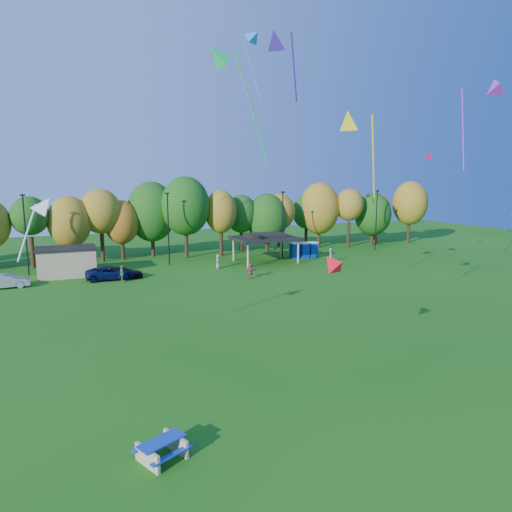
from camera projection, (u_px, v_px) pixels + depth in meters
name	position (u px, v px, depth m)	size (l,w,h in m)	color
ground	(324.00, 415.00, 20.77)	(160.00, 160.00, 0.00)	#19600F
tree_line	(136.00, 216.00, 60.58)	(93.57, 10.55, 11.15)	black
lamp_posts	(168.00, 226.00, 56.95)	(64.50, 0.25, 9.09)	black
utility_building	(67.00, 261.00, 50.96)	(6.30, 4.30, 3.25)	tan
pavilion	(265.00, 238.00, 59.22)	(8.20, 6.20, 3.77)	tan
porta_potties	(304.00, 250.00, 62.82)	(3.75, 1.58, 2.18)	#0B3294
picnic_table	(162.00, 448.00, 17.44)	(2.27, 2.11, 0.79)	tan
car_b	(6.00, 281.00, 45.20)	(1.51, 4.34, 1.43)	#9A9A9F
car_c	(111.00, 273.00, 49.18)	(2.44, 5.30, 1.47)	#0B1543
car_d	(122.00, 273.00, 49.66)	(1.77, 4.37, 1.27)	black
far_person_0	(122.00, 274.00, 47.81)	(1.05, 0.44, 1.79)	#6D8A54
far_person_1	(218.00, 261.00, 55.28)	(0.85, 0.55, 1.74)	#839E6C
far_person_3	(250.00, 271.00, 49.73)	(1.57, 0.50, 1.69)	#A5446C
far_person_4	(331.00, 255.00, 59.46)	(0.67, 0.44, 1.84)	#C05AB7
kite_1	(44.00, 207.00, 22.75)	(2.19, 1.23, 3.43)	white
kite_2	(249.00, 37.00, 43.47)	(2.79, 3.71, 6.57)	blue
kite_3	(219.00, 57.00, 27.20)	(4.37, 1.74, 7.42)	green
kite_8	(276.00, 39.00, 27.89)	(2.47, 2.52, 4.59)	#351B98
kite_9	(428.00, 155.00, 50.53)	(1.26, 0.99, 1.18)	#D21846
kite_10	(495.00, 86.00, 39.89)	(3.49, 4.60, 8.49)	#A626CF
kite_13	(332.00, 263.00, 23.03)	(1.34, 1.56, 1.35)	red
kite_14	(349.00, 120.00, 26.95)	(2.89, 2.72, 5.47)	yellow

